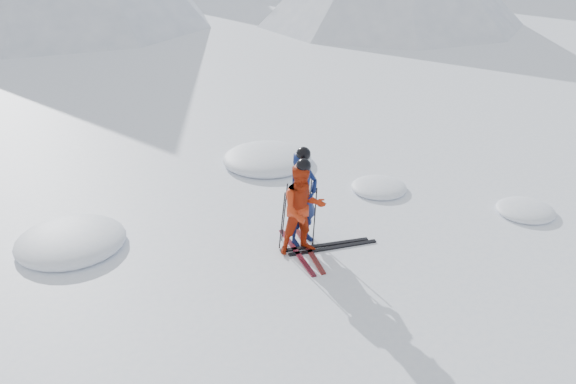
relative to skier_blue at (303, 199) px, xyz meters
name	(u,v)px	position (x,y,z in m)	size (l,w,h in m)	color
ground	(383,240)	(1.43, -0.54, -0.89)	(160.00, 160.00, 0.00)	white
skier_blue	(303,199)	(0.00, 0.00, 0.00)	(0.65, 0.43, 1.78)	#0E1C54
skier_red	(303,210)	(-0.14, -0.33, -0.04)	(0.83, 0.65, 1.71)	#B62C0E
pole_blue_left	(285,213)	(-0.30, 0.15, -0.30)	(0.02, 0.02, 1.19)	black
pole_blue_right	(310,205)	(0.25, 0.25, -0.30)	(0.02, 0.02, 1.19)	black
pole_red_left	(282,221)	(-0.44, -0.08, -0.32)	(0.02, 0.02, 1.14)	black
pole_red_right	(315,217)	(0.16, -0.18, -0.32)	(0.02, 0.02, 1.14)	black
ski_worn_left	(297,252)	(-0.26, -0.33, -0.88)	(0.09, 1.70, 0.03)	black
ski_worn_right	(309,249)	(-0.02, -0.33, -0.88)	(0.09, 1.70, 0.03)	black
ski_loose_a	(325,245)	(0.32, -0.30, -0.88)	(0.09, 1.70, 0.03)	black
ski_loose_b	(333,248)	(0.42, -0.45, -0.88)	(0.09, 1.70, 0.03)	black
snow_lumps	(233,195)	(-0.60, 2.41, -0.89)	(10.30, 6.17, 0.48)	white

